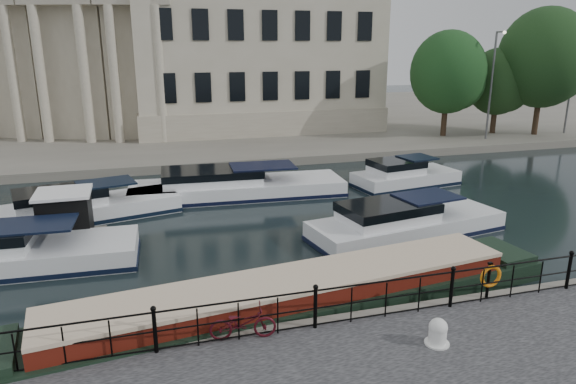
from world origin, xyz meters
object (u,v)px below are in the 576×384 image
object	(u,v)px
mooring_bollard	(438,332)
life_ring_post	(490,277)
bicycle	(243,323)
narrowboat	(292,304)
harbour_hut	(66,220)

from	to	relation	value
mooring_bollard	life_ring_post	size ratio (longest dim) A/B	0.61
bicycle	narrowboat	world-z (taller)	bicycle
life_ring_post	mooring_bollard	bearing A→B (deg)	-148.63
bicycle	life_ring_post	bearing A→B (deg)	-81.47
life_ring_post	narrowboat	world-z (taller)	life_ring_post
narrowboat	harbour_hut	size ratio (longest dim) A/B	6.11
bicycle	narrowboat	bearing A→B (deg)	-38.62
mooring_bollard	life_ring_post	distance (m)	3.17
bicycle	harbour_hut	xyz separation A→B (m)	(-5.18, 9.74, -0.03)
mooring_bollard	narrowboat	world-z (taller)	mooring_bollard
bicycle	narrowboat	xyz separation A→B (m)	(1.78, 1.69, -0.62)
life_ring_post	narrowboat	distance (m)	5.72
bicycle	narrowboat	size ratio (longest dim) A/B	0.10
mooring_bollard	life_ring_post	world-z (taller)	life_ring_post
harbour_hut	narrowboat	bearing A→B (deg)	-49.68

